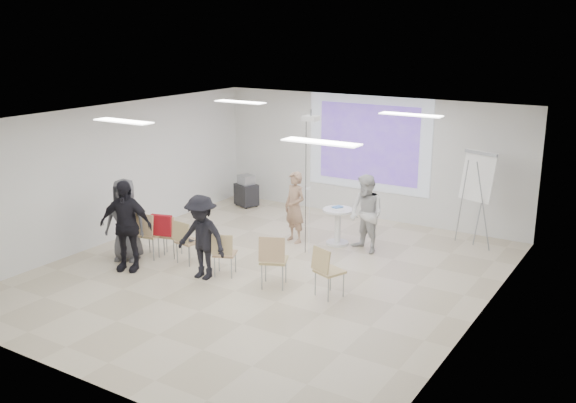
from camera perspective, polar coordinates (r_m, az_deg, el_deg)
The scene contains 30 objects.
floor at distance 12.43m, azimuth -1.96°, elevation -6.62°, with size 8.00×9.00×0.10m, color beige.
ceiling at distance 11.63m, azimuth -2.10°, elevation 7.69°, with size 8.00×9.00×0.10m, color white.
wall_back at distance 15.82m, azimuth 7.22°, elevation 3.93°, with size 8.00×0.10×3.00m, color silver.
wall_left at distance 14.53m, azimuth -15.42°, elevation 2.48°, with size 0.10×9.00×3.00m, color silver.
wall_right at distance 10.33m, azimuth 16.99°, elevation -2.81°, with size 0.10×9.00×3.00m, color silver.
projection_halo at distance 15.69m, azimuth 7.16°, elevation 5.14°, with size 3.20×0.01×2.30m, color silver.
projection_image at distance 15.68m, azimuth 7.14°, elevation 5.13°, with size 2.60×0.01×1.90m, color #5E37BD.
pedestal_table at distance 13.91m, azimuth 4.44°, elevation -2.02°, with size 0.85×0.85×0.82m.
player_left at distance 13.92m, azimuth 0.61°, elevation -0.10°, with size 0.65×0.44×1.78m, color tan.
player_right at distance 13.40m, azimuth 6.98°, elevation -0.74°, with size 0.88×0.70×1.82m, color silver.
controller_left at distance 13.97m, azimuth 1.78°, elevation 1.15°, with size 0.04×0.13×0.04m, color white.
controller_right at distance 13.61m, azimuth 6.79°, elevation 0.90°, with size 0.04×0.11×0.04m, color silver.
chair_far_left at distance 13.32m, azimuth -12.34°, elevation -2.61°, with size 0.51×0.54×0.97m.
chair_left_mid at distance 13.31m, azimuth -10.65°, elevation -2.71°, with size 0.52×0.55×0.90m.
chair_left_inner at distance 12.89m, azimuth -9.08°, elevation -3.27°, with size 0.46×0.49×0.89m.
chair_center at distance 12.15m, azimuth -5.73°, elevation -4.40°, with size 0.54×0.56×0.86m.
chair_right_inner at distance 11.54m, azimuth -1.34°, elevation -4.96°, with size 0.63×0.65×1.01m.
chair_right_far at distance 11.19m, azimuth 3.41°, elevation -5.91°, with size 0.57×0.59×0.93m.
red_jacket at distance 13.17m, azimuth -11.17°, elevation -2.09°, with size 0.45×0.10×0.43m, color #A9141D.
laptop at distance 12.97m, azimuth -8.77°, elevation -3.37°, with size 0.33×0.24×0.03m, color black.
audience_left at distance 12.67m, azimuth -14.27°, elevation -1.51°, with size 1.19×0.72×2.05m, color black.
audience_mid at distance 12.00m, azimuth -7.71°, elevation -2.68°, with size 1.18×0.64×1.83m, color black.
audience_outer at distance 13.26m, azimuth -14.28°, elevation -1.15°, with size 0.92×0.61×1.88m, color #55555A.
flipchart_easel at distance 14.05m, azimuth 16.53°, elevation 2.07°, with size 0.85×0.67×2.07m.
av_cart at distance 16.91m, azimuth -3.72°, elevation 0.88°, with size 0.68×0.61×0.83m.
ceiling_projector at distance 12.88m, azimuth 2.02°, elevation 6.81°, with size 0.30×0.25×3.00m.
fluor_panel_nw at distance 14.41m, azimuth -4.28°, elevation 8.82°, with size 1.20×0.30×0.02m, color white.
fluor_panel_ne at distance 12.49m, azimuth 10.86°, elevation 7.58°, with size 1.20×0.30×0.02m, color white.
fluor_panel_sw at distance 11.79m, azimuth -14.42°, elevation 6.93°, with size 1.20×0.30×0.02m, color white.
fluor_panel_se at distance 9.35m, azimuth 2.96°, elevation 5.29°, with size 1.20×0.30×0.02m, color white.
Camera 1 is at (6.45, -9.55, 4.60)m, focal length 40.00 mm.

